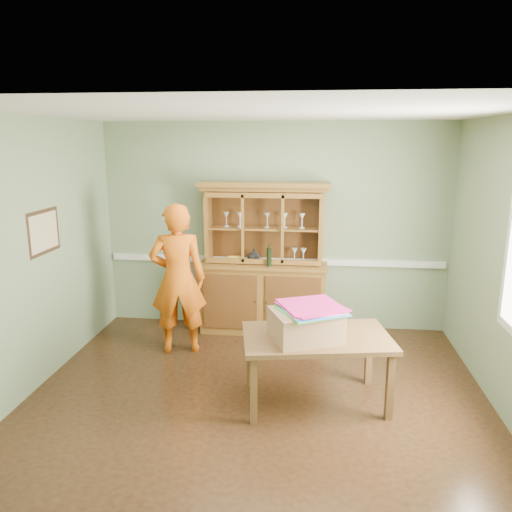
# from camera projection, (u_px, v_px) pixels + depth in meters

# --- Properties ---
(floor) EXTENTS (4.50, 4.50, 0.00)m
(floor) POSITION_uv_depth(u_px,v_px,m) (257.00, 396.00, 4.92)
(floor) COLOR #452C16
(floor) RESTS_ON ground
(ceiling) EXTENTS (4.50, 4.50, 0.00)m
(ceiling) POSITION_uv_depth(u_px,v_px,m) (257.00, 113.00, 4.30)
(ceiling) COLOR white
(ceiling) RESTS_ON wall_back
(wall_back) EXTENTS (4.50, 0.00, 4.50)m
(wall_back) POSITION_uv_depth(u_px,v_px,m) (274.00, 227.00, 6.54)
(wall_back) COLOR gray
(wall_back) RESTS_ON floor
(wall_left) EXTENTS (0.00, 4.00, 4.00)m
(wall_left) POSITION_uv_depth(u_px,v_px,m) (28.00, 258.00, 4.86)
(wall_left) COLOR gray
(wall_left) RESTS_ON floor
(wall_front) EXTENTS (4.50, 0.00, 4.50)m
(wall_front) POSITION_uv_depth(u_px,v_px,m) (216.00, 355.00, 2.68)
(wall_front) COLOR gray
(wall_front) RESTS_ON floor
(chair_rail) EXTENTS (4.41, 0.05, 0.08)m
(chair_rail) POSITION_uv_depth(u_px,v_px,m) (274.00, 261.00, 6.62)
(chair_rail) COLOR white
(chair_rail) RESTS_ON wall_back
(framed_map) EXTENTS (0.03, 0.60, 0.46)m
(framed_map) POSITION_uv_depth(u_px,v_px,m) (44.00, 232.00, 5.10)
(framed_map) COLOR #372516
(framed_map) RESTS_ON wall_left
(china_hutch) EXTENTS (1.66, 0.55, 1.95)m
(china_hutch) POSITION_uv_depth(u_px,v_px,m) (263.00, 280.00, 6.50)
(china_hutch) COLOR #935F27
(china_hutch) RESTS_ON floor
(dining_table) EXTENTS (1.49, 1.05, 0.68)m
(dining_table) POSITION_uv_depth(u_px,v_px,m) (316.00, 343.00, 4.69)
(dining_table) COLOR brown
(dining_table) RESTS_ON floor
(cardboard_box) EXTENTS (0.73, 0.66, 0.28)m
(cardboard_box) POSITION_uv_depth(u_px,v_px,m) (305.00, 325.00, 4.55)
(cardboard_box) COLOR #9B6E50
(cardboard_box) RESTS_ON dining_table
(kite_stack) EXTENTS (0.69, 0.69, 0.04)m
(kite_stack) POSITION_uv_depth(u_px,v_px,m) (310.00, 308.00, 4.52)
(kite_stack) COLOR green
(kite_stack) RESTS_ON cardboard_box
(person) EXTENTS (0.72, 0.55, 1.78)m
(person) POSITION_uv_depth(u_px,v_px,m) (178.00, 279.00, 5.80)
(person) COLOR #DC5D0D
(person) RESTS_ON floor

